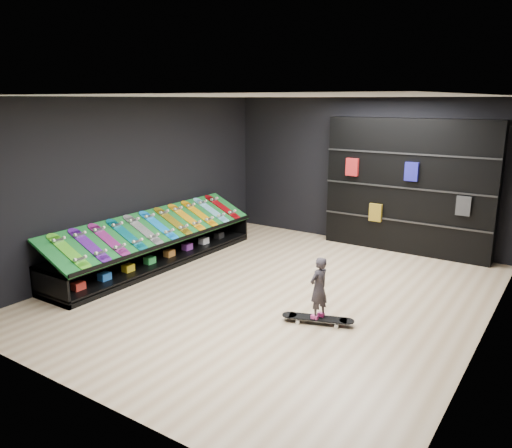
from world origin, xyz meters
The scene contains 22 objects.
floor centered at (0.00, 0.00, 0.00)m, with size 6.00×7.00×0.01m, color beige.
ceiling centered at (0.00, 0.00, 3.00)m, with size 6.00×7.00×0.01m, color white.
wall_back centered at (0.00, 3.50, 1.50)m, with size 6.00×0.02×3.00m, color black.
wall_front centered at (0.00, -3.50, 1.50)m, with size 6.00×0.02×3.00m, color black.
wall_left centered at (-3.00, 0.00, 1.50)m, with size 0.02×7.00×3.00m, color black.
wall_right centered at (3.00, 0.00, 1.50)m, with size 0.02×7.00×3.00m, color black.
display_rack centered at (-2.55, 0.00, 0.25)m, with size 0.90×4.50×0.50m, color black, non-canonical shape.
turf_ramp centered at (-2.50, 0.00, 0.71)m, with size 1.00×4.50×0.04m, color #0E5A1E.
back_shelving centered at (0.98, 3.32, 1.31)m, with size 3.26×0.38×2.61m, color black.
floor_skateboard centered at (1.07, -0.64, 0.05)m, with size 0.98×0.22×0.09m, color black, non-canonical shape.
child centered at (1.07, -0.64, 0.35)m, with size 0.19×0.14×0.51m, color black.
display_board_0 centered at (-2.49, -1.90, 0.74)m, with size 0.98×0.22×0.09m, color green, non-canonical shape.
display_board_1 centered at (-2.49, -1.52, 0.74)m, with size 0.98×0.22×0.09m, color purple, non-canonical shape.
display_board_2 centered at (-2.49, -1.14, 0.74)m, with size 0.98×0.22×0.09m, color #2626BF, non-canonical shape.
display_board_3 centered at (-2.49, -0.76, 0.74)m, with size 0.98×0.22×0.09m, color #0C8C99, non-canonical shape.
display_board_4 centered at (-2.49, -0.38, 0.74)m, with size 0.98×0.22×0.09m, color black, non-canonical shape.
display_board_5 centered at (-2.49, 0.00, 0.74)m, with size 0.98×0.22×0.09m, color blue, non-canonical shape.
display_board_6 centered at (-2.49, 0.38, 0.74)m, with size 0.98×0.22×0.09m, color yellow, non-canonical shape.
display_board_7 centered at (-2.49, 0.76, 0.74)m, with size 0.98×0.22×0.09m, color orange, non-canonical shape.
display_board_8 centered at (-2.49, 1.14, 0.74)m, with size 0.98×0.22×0.09m, color yellow, non-canonical shape.
display_board_9 centered at (-2.49, 1.52, 0.74)m, with size 0.98×0.22×0.09m, color #0CB2E5, non-canonical shape.
display_board_10 centered at (-2.49, 1.90, 0.74)m, with size 0.98×0.22×0.09m, color red, non-canonical shape.
Camera 1 is at (3.83, -6.30, 2.96)m, focal length 35.00 mm.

